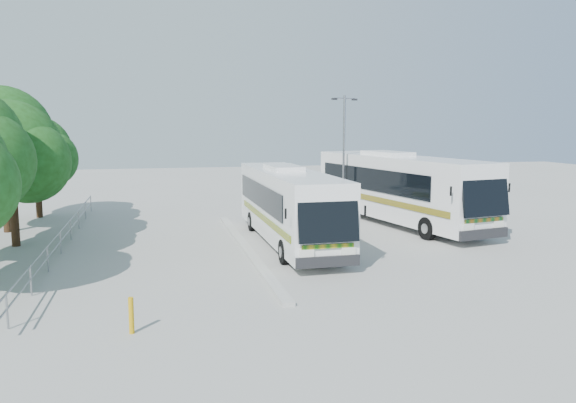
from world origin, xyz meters
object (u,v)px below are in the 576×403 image
object	(u,v)px
tree_far_e	(37,151)
lamppost	(344,151)
coach_main	(289,204)
tree_far_c	(12,151)
tree_far_d	(3,136)
bollard	(131,315)
coach_adjacent	(398,187)

from	to	relation	value
tree_far_e	lamppost	bearing A→B (deg)	-14.30
coach_main	tree_far_c	bearing A→B (deg)	169.26
tree_far_d	coach_main	world-z (taller)	tree_far_d
tree_far_e	coach_main	size ratio (longest dim) A/B	0.49
tree_far_e	lamppost	xyz separation A→B (m)	(17.17, -4.38, 0.00)
tree_far_e	coach_main	xyz separation A→B (m)	(12.46, -10.39, -2.07)
tree_far_c	coach_main	distance (m)	12.39
tree_far_c	lamppost	world-z (taller)	lamppost
lamppost	bollard	xyz separation A→B (m)	(-11.32, -16.02, -3.40)
tree_far_d	tree_far_e	size ratio (longest dim) A/B	1.24
tree_far_d	coach_adjacent	size ratio (longest dim) A/B	0.54
tree_far_d	coach_main	xyz separation A→B (m)	(13.14, -5.89, -3.00)
coach_adjacent	bollard	distance (m)	19.27
tree_far_c	bollard	xyz separation A→B (m)	(5.34, -12.19, -3.77)
tree_far_d	bollard	bearing A→B (deg)	-67.67
tree_far_c	tree_far_e	world-z (taller)	tree_far_c
coach_adjacent	lamppost	distance (m)	3.84
tree_far_c	coach_main	xyz separation A→B (m)	(11.95, -2.19, -2.44)
lamppost	bollard	distance (m)	19.91
tree_far_c	tree_far_d	xyz separation A→B (m)	(-1.19, 3.70, 0.56)
coach_adjacent	lamppost	world-z (taller)	lamppost
coach_main	bollard	world-z (taller)	coach_main
tree_far_d	lamppost	xyz separation A→B (m)	(17.85, 0.12, -0.93)
tree_far_c	coach_main	bearing A→B (deg)	-10.40
tree_far_c	lamppost	distance (m)	17.10
tree_far_d	bollard	xyz separation A→B (m)	(6.53, -15.89, -4.33)
tree_far_e	bollard	xyz separation A→B (m)	(5.85, -20.39, -3.40)
lamppost	tree_far_e	bearing A→B (deg)	148.46
coach_adjacent	lamppost	size ratio (longest dim) A/B	1.93
coach_main	tree_far_e	bearing A→B (deg)	139.81
coach_main	lamppost	xyz separation A→B (m)	(4.71, 6.02, 2.07)
coach_adjacent	lamppost	xyz separation A→B (m)	(-2.29, 2.47, 1.86)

